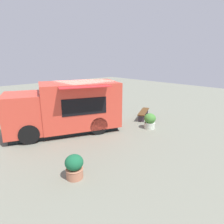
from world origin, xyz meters
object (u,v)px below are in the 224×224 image
object	(u,v)px
food_truck	(66,109)
plaza_bench	(144,113)
planter_flowering_far	(150,121)
person_customer	(111,105)
planter_flowering_near	(74,166)

from	to	relation	value
food_truck	plaza_bench	size ratio (longest dim) A/B	3.18
planter_flowering_far	person_customer	bearing A→B (deg)	164.87
planter_flowering_near	planter_flowering_far	xyz separation A→B (m)	(-1.13, 5.28, 0.02)
person_customer	planter_flowering_far	distance (m)	4.45
planter_flowering_near	planter_flowering_far	distance (m)	5.40
food_truck	person_customer	xyz separation A→B (m)	(-1.73, 4.57, -0.84)
food_truck	planter_flowering_near	distance (m)	4.21
person_customer	plaza_bench	world-z (taller)	person_customer
person_customer	plaza_bench	bearing A→B (deg)	0.26
food_truck	person_customer	size ratio (longest dim) A/B	6.61
food_truck	planter_flowering_near	world-z (taller)	food_truck
food_truck	planter_flowering_far	bearing A→B (deg)	53.11
person_customer	planter_flowering_far	xyz separation A→B (m)	(4.29, -1.16, 0.08)
person_customer	planter_flowering_near	distance (m)	8.42
food_truck	planter_flowering_far	distance (m)	4.34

